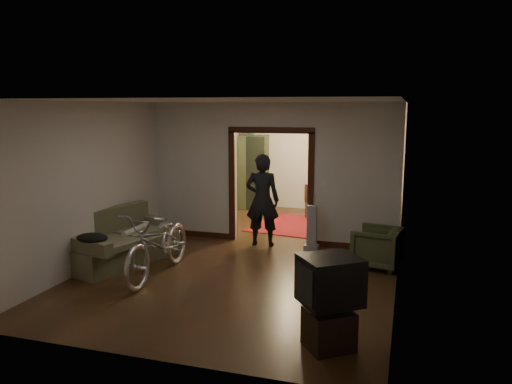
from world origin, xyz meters
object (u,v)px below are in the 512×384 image
at_px(sofa, 122,237).
at_px(bicycle, 159,243).
at_px(locker, 250,172).
at_px(armchair, 377,247).
at_px(desk, 348,201).
at_px(person, 262,200).

relative_size(sofa, bicycle, 0.96).
bearing_deg(sofa, bicycle, -8.73).
bearing_deg(locker, armchair, -62.98).
xyz_separation_m(sofa, armchair, (4.30, 1.06, -0.12)).
xyz_separation_m(locker, desk, (2.65, -0.32, -0.57)).
bearing_deg(bicycle, person, 62.21).
xyz_separation_m(bicycle, locker, (-0.25, 5.64, 0.43)).
distance_m(sofa, locker, 5.26).
bearing_deg(person, bicycle, 58.53).
bearing_deg(bicycle, armchair, 22.36).
relative_size(armchair, desk, 0.68).
bearing_deg(desk, locker, -170.70).
bearing_deg(locker, desk, -20.89).
relative_size(sofa, armchair, 2.66).
relative_size(bicycle, locker, 1.07).
height_order(bicycle, desk, bicycle).
height_order(person, desk, person).
height_order(sofa, locker, locker).
bearing_deg(sofa, locker, 98.32).
distance_m(bicycle, locker, 5.66).
bearing_deg(armchair, person, -96.59).
xyz_separation_m(sofa, desk, (3.37, 4.86, -0.05)).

